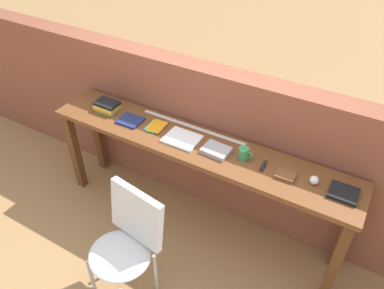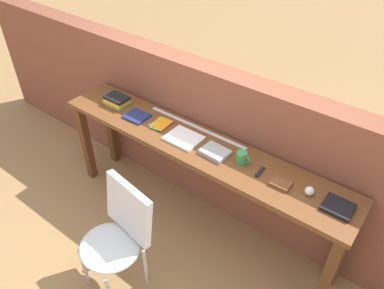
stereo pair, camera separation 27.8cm
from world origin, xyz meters
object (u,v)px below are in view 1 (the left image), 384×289
at_px(magazine_cycling, 130,121).
at_px(pamphlet_pile_colourful, 157,127).
at_px(leather_journal_brown, 286,176).
at_px(sports_ball_small, 314,180).
at_px(book_stack_leftmost, 108,107).
at_px(book_repair_rightmost, 343,193).
at_px(mug, 244,153).
at_px(book_open_centre, 182,139).
at_px(chair_white_moulded, 126,242).
at_px(multitool_folded, 263,166).

height_order(magazine_cycling, pamphlet_pile_colourful, magazine_cycling).
distance_m(magazine_cycling, leather_journal_brown, 1.31).
distance_m(leather_journal_brown, sports_ball_small, 0.19).
height_order(book_stack_leftmost, sports_ball_small, book_stack_leftmost).
relative_size(book_stack_leftmost, book_repair_rightmost, 1.13).
bearing_deg(book_stack_leftmost, book_repair_rightmost, -0.25).
height_order(book_stack_leftmost, magazine_cycling, book_stack_leftmost).
bearing_deg(leather_journal_brown, mug, 171.74).
xyz_separation_m(book_open_centre, book_repair_rightmost, (1.19, 0.02, 0.00)).
bearing_deg(pamphlet_pile_colourful, leather_journal_brown, -2.12).
bearing_deg(leather_journal_brown, book_repair_rightmost, 2.34).
relative_size(chair_white_moulded, mug, 8.10).
height_order(book_stack_leftmost, multitool_folded, book_stack_leftmost).
bearing_deg(book_repair_rightmost, pamphlet_pile_colourful, 179.02).
bearing_deg(book_open_centre, sports_ball_small, 1.63).
bearing_deg(mug, multitool_folded, -5.47).
bearing_deg(sports_ball_small, leather_journal_brown, -170.10).
distance_m(pamphlet_pile_colourful, leather_journal_brown, 1.08).
relative_size(mug, multitool_folded, 1.00).
height_order(multitool_folded, sports_ball_small, sports_ball_small).
xyz_separation_m(mug, sports_ball_small, (0.51, -0.01, -0.01)).
distance_m(pamphlet_pile_colourful, mug, 0.76).
xyz_separation_m(pamphlet_pile_colourful, leather_journal_brown, (1.08, -0.04, 0.00)).
relative_size(magazine_cycling, multitool_folded, 1.74).
height_order(book_stack_leftmost, mug, mug).
height_order(mug, book_repair_rightmost, mug).
distance_m(mug, multitool_folded, 0.16).
xyz_separation_m(mug, leather_journal_brown, (0.32, -0.04, -0.03)).
bearing_deg(book_open_centre, magazine_cycling, -179.90).
height_order(magazine_cycling, leather_journal_brown, leather_journal_brown).
xyz_separation_m(book_stack_leftmost, leather_journal_brown, (1.57, -0.04, -0.03)).
bearing_deg(chair_white_moulded, leather_journal_brown, 43.79).
xyz_separation_m(pamphlet_pile_colourful, book_repair_rightmost, (1.46, -0.01, 0.01)).
height_order(book_stack_leftmost, pamphlet_pile_colourful, book_stack_leftmost).
bearing_deg(book_open_centre, mug, 3.97).
height_order(book_open_centre, mug, mug).
relative_size(book_stack_leftmost, leather_journal_brown, 1.59).
bearing_deg(magazine_cycling, book_stack_leftmost, 170.72).
bearing_deg(pamphlet_pile_colourful, chair_white_moulded, -71.25).
bearing_deg(book_open_centre, multitool_folded, 1.68).
bearing_deg(magazine_cycling, book_repair_rightmost, -0.85).
xyz_separation_m(sports_ball_small, book_repair_rightmost, (0.19, -0.01, -0.02)).
height_order(pamphlet_pile_colourful, mug, mug).
bearing_deg(pamphlet_pile_colourful, magazine_cycling, -170.37).
bearing_deg(pamphlet_pile_colourful, multitool_folded, -1.12).
relative_size(leather_journal_brown, sports_ball_small, 2.16).
height_order(pamphlet_pile_colourful, book_open_centre, book_open_centre).
bearing_deg(magazine_cycling, mug, 0.38).
relative_size(sports_ball_small, book_repair_rightmost, 0.33).
distance_m(mug, book_repair_rightmost, 0.70).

